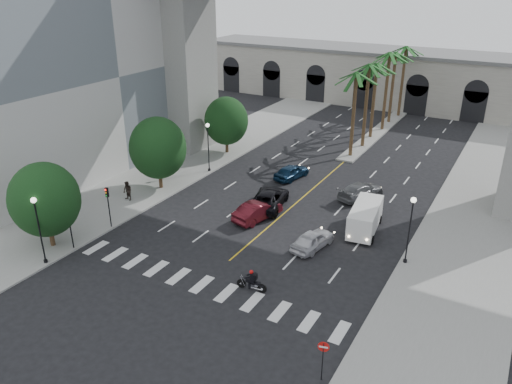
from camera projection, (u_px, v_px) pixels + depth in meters
name	position (u px, v px, depth m)	size (l,w,h in m)	color
ground	(214.00, 274.00, 35.27)	(140.00, 140.00, 0.00)	black
sidewalk_left	(177.00, 168.00, 53.93)	(8.00, 100.00, 0.15)	gray
sidewalk_right	(471.00, 234.00, 40.38)	(8.00, 100.00, 0.15)	gray
median	(376.00, 133.00, 65.42)	(2.00, 24.00, 0.20)	gray
building_left	(63.00, 67.00, 52.81)	(16.50, 32.50, 20.60)	beige
pier_building	(412.00, 79.00, 77.24)	(71.00, 10.50, 8.50)	beige
palm_a	(356.00, 77.00, 53.82)	(3.20, 3.20, 10.30)	#47331E
palm_b	(369.00, 69.00, 56.84)	(3.20, 3.20, 10.60)	#47331E
palm_c	(377.00, 67.00, 60.34)	(3.20, 3.20, 10.10)	#47331E
palm_d	(390.00, 57.00, 63.07)	(3.20, 3.20, 10.90)	#47331E
palm_e	(396.00, 56.00, 66.54)	(3.20, 3.20, 10.40)	#47331E
palm_f	(406.00, 50.00, 69.47)	(3.20, 3.20, 10.70)	#47331E
street_tree_near	(45.00, 200.00, 37.12)	(5.20, 5.20, 6.89)	#382616
street_tree_mid	(158.00, 148.00, 47.38)	(5.44, 5.44, 7.21)	#382616
street_tree_far	(226.00, 121.00, 57.04)	(5.04, 5.04, 6.68)	#382616
lamp_post_left_near	(38.00, 225.00, 35.14)	(0.40, 0.40, 5.35)	black
lamp_post_left_far	(208.00, 143.00, 51.82)	(0.40, 0.40, 5.35)	black
lamp_post_right	(410.00, 225.00, 35.17)	(0.40, 0.40, 5.35)	black
traffic_signal_near	(69.00, 220.00, 37.37)	(0.25, 0.18, 3.65)	black
traffic_signal_far	(108.00, 201.00, 40.55)	(0.25, 0.18, 3.65)	black
motorcycle_rider	(252.00, 281.00, 33.18)	(2.16, 0.58, 1.55)	black
car_a	(313.00, 240.00, 38.29)	(1.69, 4.21, 1.43)	silver
car_b	(258.00, 211.00, 42.72)	(1.69, 4.85, 1.60)	#4C0F17
car_c	(269.00, 199.00, 44.98)	(2.70, 5.85, 1.63)	black
car_d	(361.00, 191.00, 46.75)	(2.06, 5.08, 1.47)	slate
car_e	(291.00, 172.00, 51.19)	(1.75, 4.35, 1.48)	#0E2742
cargo_van	(365.00, 217.00, 40.51)	(2.72, 5.58, 2.29)	white
pedestrian_a	(51.00, 213.00, 41.65)	(0.71, 0.47, 1.96)	black
pedestrian_b	(128.00, 191.00, 45.90)	(0.89, 0.69, 1.83)	black
do_not_enter_sign	(323.00, 353.00, 25.41)	(0.60, 0.19, 2.48)	black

